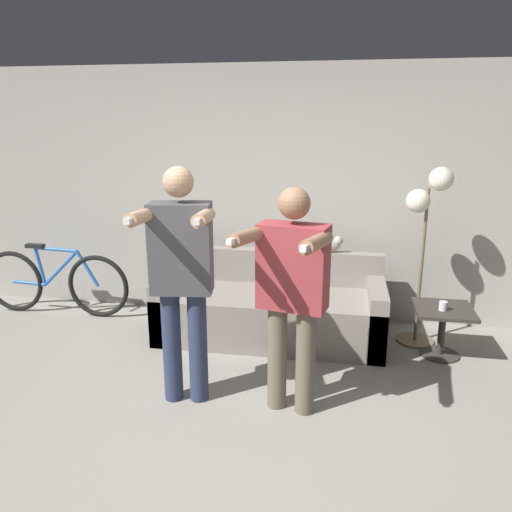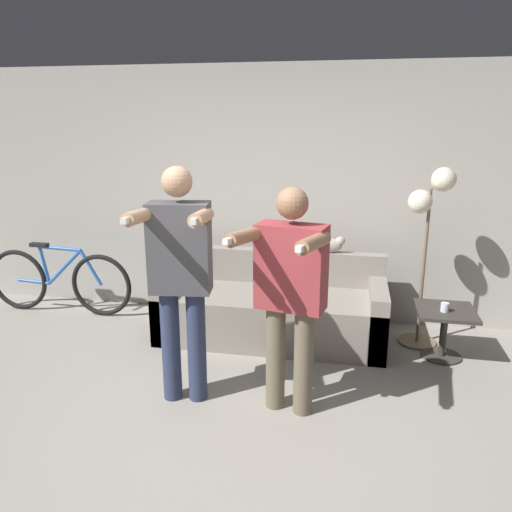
# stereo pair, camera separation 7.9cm
# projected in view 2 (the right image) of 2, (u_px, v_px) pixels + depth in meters

# --- Properties ---
(ground_plane) EXTENTS (16.00, 16.00, 0.00)m
(ground_plane) POSITION_uv_depth(u_px,v_px,m) (216.00, 454.00, 3.19)
(ground_plane) COLOR gray
(wall_back) EXTENTS (10.00, 0.05, 2.60)m
(wall_back) POSITION_uv_depth(u_px,v_px,m) (276.00, 195.00, 5.16)
(wall_back) COLOR #B7B2A8
(wall_back) RESTS_ON ground_plane
(couch) EXTENTS (2.14, 0.85, 0.80)m
(couch) POSITION_uv_depth(u_px,v_px,m) (272.00, 310.00, 4.83)
(couch) COLOR gray
(couch) RESTS_ON ground_plane
(person_left) EXTENTS (0.56, 0.72, 1.76)m
(person_left) POSITION_uv_depth(u_px,v_px,m) (180.00, 271.00, 3.54)
(person_left) COLOR #2D3856
(person_left) RESTS_ON ground_plane
(person_right) EXTENTS (0.63, 0.75, 1.64)m
(person_right) POSITION_uv_depth(u_px,v_px,m) (290.00, 287.00, 3.42)
(person_right) COLOR #6B604C
(person_right) RESTS_ON ground_plane
(cat) EXTENTS (0.39, 0.12, 0.17)m
(cat) POSITION_uv_depth(u_px,v_px,m) (329.00, 245.00, 4.88)
(cat) COLOR #B7AD9E
(cat) RESTS_ON couch
(floor_lamp) EXTENTS (0.39, 0.36, 1.66)m
(floor_lamp) POSITION_uv_depth(u_px,v_px,m) (430.00, 213.00, 4.44)
(floor_lamp) COLOR #756047
(floor_lamp) RESTS_ON ground_plane
(side_table) EXTENTS (0.50, 0.50, 0.45)m
(side_table) POSITION_uv_depth(u_px,v_px,m) (445.00, 323.00, 4.40)
(side_table) COLOR #38332D
(side_table) RESTS_ON ground_plane
(cup) EXTENTS (0.07, 0.07, 0.08)m
(cup) POSITION_uv_depth(u_px,v_px,m) (445.00, 307.00, 4.31)
(cup) COLOR silver
(cup) RESTS_ON side_table
(bicycle) EXTENTS (1.68, 0.07, 0.78)m
(bicycle) POSITION_uv_depth(u_px,v_px,m) (59.00, 281.00, 5.43)
(bicycle) COLOR black
(bicycle) RESTS_ON ground_plane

